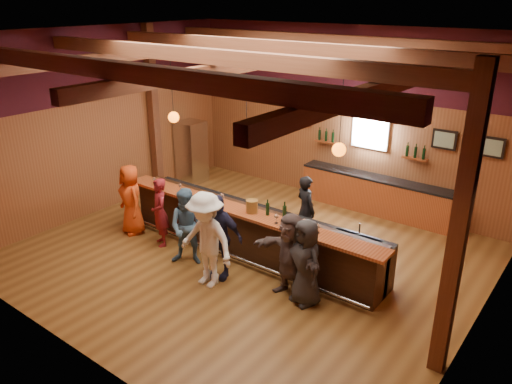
# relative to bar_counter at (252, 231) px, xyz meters

# --- Properties ---
(room) EXTENTS (9.04, 9.00, 4.52)m
(room) POSITION_rel_bar_counter_xyz_m (-0.02, -0.09, 2.69)
(room) COLOR brown
(room) RESTS_ON ground
(bar_counter) EXTENTS (6.30, 1.07, 1.11)m
(bar_counter) POSITION_rel_bar_counter_xyz_m (0.00, 0.00, 0.00)
(bar_counter) COLOR black
(bar_counter) RESTS_ON ground
(back_bar_cabinet) EXTENTS (4.00, 0.52, 0.95)m
(back_bar_cabinet) POSITION_rel_bar_counter_xyz_m (1.18, 3.57, -0.05)
(back_bar_cabinet) COLOR brown
(back_bar_cabinet) RESTS_ON ground
(window) EXTENTS (0.95, 0.09, 0.95)m
(window) POSITION_rel_bar_counter_xyz_m (0.78, 3.80, 1.53)
(window) COLOR silver
(window) RESTS_ON room
(framed_pictures) EXTENTS (5.35, 0.05, 0.45)m
(framed_pictures) POSITION_rel_bar_counter_xyz_m (1.65, 3.79, 1.58)
(framed_pictures) COLOR black
(framed_pictures) RESTS_ON room
(wine_shelves) EXTENTS (3.00, 0.18, 0.30)m
(wine_shelves) POSITION_rel_bar_counter_xyz_m (0.78, 3.73, 1.10)
(wine_shelves) COLOR brown
(wine_shelves) RESTS_ON room
(pendant_lights) EXTENTS (4.24, 0.24, 1.37)m
(pendant_lights) POSITION_rel_bar_counter_xyz_m (-0.02, -0.15, 2.19)
(pendant_lights) COLOR black
(pendant_lights) RESTS_ON room
(stainless_fridge) EXTENTS (0.70, 0.70, 1.80)m
(stainless_fridge) POSITION_rel_bar_counter_xyz_m (-4.12, 2.45, 0.38)
(stainless_fridge) COLOR silver
(stainless_fridge) RESTS_ON ground
(customer_orange) EXTENTS (0.92, 0.74, 1.64)m
(customer_orange) POSITION_rel_bar_counter_xyz_m (-2.82, -0.86, 0.30)
(customer_orange) COLOR #D44214
(customer_orange) RESTS_ON ground
(customer_redvest) EXTENTS (0.67, 0.60, 1.53)m
(customer_redvest) POSITION_rel_bar_counter_xyz_m (-1.84, -0.89, 0.24)
(customer_redvest) COLOR maroon
(customer_redvest) RESTS_ON ground
(customer_denim) EXTENTS (0.98, 0.91, 1.62)m
(customer_denim) POSITION_rel_bar_counter_xyz_m (-0.77, -1.11, 0.29)
(customer_denim) COLOR #476D8F
(customer_denim) RESTS_ON ground
(customer_white) EXTENTS (1.24, 0.74, 1.88)m
(customer_white) POSITION_rel_bar_counter_xyz_m (0.07, -1.50, 0.42)
(customer_white) COLOR white
(customer_white) RESTS_ON ground
(customer_navy) EXTENTS (1.08, 0.67, 1.71)m
(customer_navy) POSITION_rel_bar_counter_xyz_m (0.04, -1.14, 0.34)
(customer_navy) COLOR #1C1C38
(customer_navy) RESTS_ON ground
(customer_brown) EXTENTS (1.55, 0.68, 1.62)m
(customer_brown) POSITION_rel_bar_counter_xyz_m (1.51, -0.86, 0.29)
(customer_brown) COLOR #4E3F3E
(customer_brown) RESTS_ON ground
(customer_dark) EXTENTS (0.91, 0.75, 1.61)m
(customer_dark) POSITION_rel_bar_counter_xyz_m (1.86, -0.89, 0.28)
(customer_dark) COLOR #272629
(customer_dark) RESTS_ON ground
(bartender) EXTENTS (0.67, 0.57, 1.56)m
(bartender) POSITION_rel_bar_counter_xyz_m (0.61, 1.13, 0.26)
(bartender) COLOR black
(bartender) RESTS_ON ground
(ice_bucket) EXTENTS (0.24, 0.24, 0.26)m
(ice_bucket) POSITION_rel_bar_counter_xyz_m (0.21, -0.28, 0.72)
(ice_bucket) COLOR brown
(ice_bucket) RESTS_ON bar_counter
(bottle_a) EXTENTS (0.07, 0.07, 0.33)m
(bottle_a) POSITION_rel_bar_counter_xyz_m (0.54, -0.21, 0.72)
(bottle_a) COLOR black
(bottle_a) RESTS_ON bar_counter
(bottle_b) EXTENTS (0.08, 0.08, 0.36)m
(bottle_b) POSITION_rel_bar_counter_xyz_m (0.91, -0.17, 0.73)
(bottle_b) COLOR black
(bottle_b) RESTS_ON bar_counter
(glass_a) EXTENTS (0.08, 0.08, 0.18)m
(glass_a) POSITION_rel_bar_counter_xyz_m (-2.52, -0.39, 0.72)
(glass_a) COLOR silver
(glass_a) RESTS_ON bar_counter
(glass_b) EXTENTS (0.08, 0.08, 0.18)m
(glass_b) POSITION_rel_bar_counter_xyz_m (-2.26, -0.38, 0.72)
(glass_b) COLOR silver
(glass_b) RESTS_ON bar_counter
(glass_c) EXTENTS (0.08, 0.08, 0.17)m
(glass_c) POSITION_rel_bar_counter_xyz_m (-1.76, -0.32, 0.71)
(glass_c) COLOR silver
(glass_c) RESTS_ON bar_counter
(glass_d) EXTENTS (0.07, 0.07, 0.16)m
(glass_d) POSITION_rel_bar_counter_xyz_m (-0.84, -0.41, 0.70)
(glass_d) COLOR silver
(glass_d) RESTS_ON bar_counter
(glass_e) EXTENTS (0.09, 0.09, 0.20)m
(glass_e) POSITION_rel_bar_counter_xyz_m (-0.60, -0.26, 0.73)
(glass_e) COLOR silver
(glass_e) RESTS_ON bar_counter
(glass_f) EXTENTS (0.09, 0.09, 0.19)m
(glass_f) POSITION_rel_bar_counter_xyz_m (0.90, -0.42, 0.73)
(glass_f) COLOR silver
(glass_f) RESTS_ON bar_counter
(glass_g) EXTENTS (0.09, 0.09, 0.19)m
(glass_g) POSITION_rel_bar_counter_xyz_m (1.43, -0.28, 0.73)
(glass_g) COLOR silver
(glass_g) RESTS_ON bar_counter
(glass_h) EXTENTS (0.08, 0.08, 0.18)m
(glass_h) POSITION_rel_bar_counter_xyz_m (1.74, -0.30, 0.71)
(glass_h) COLOR silver
(glass_h) RESTS_ON bar_counter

